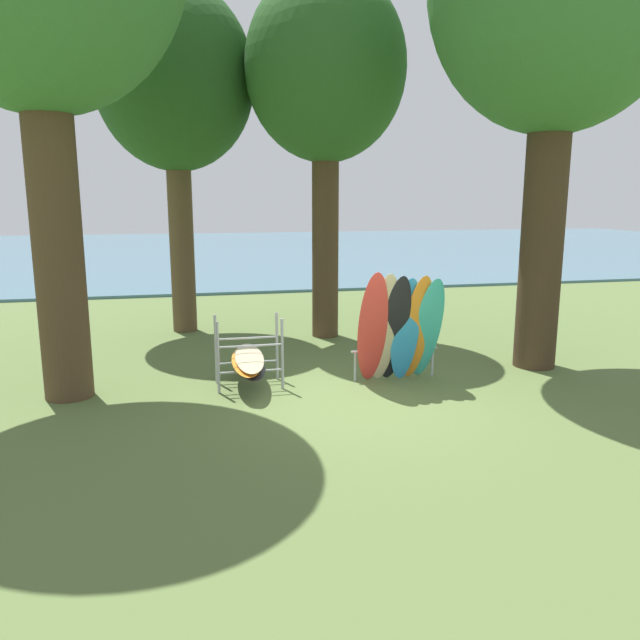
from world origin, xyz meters
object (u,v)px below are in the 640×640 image
Objects in this scene: tree_mid_behind at (175,82)px; leaning_board_pile at (400,329)px; board_storage_rack at (248,360)px; tree_far_left_back at (326,73)px.

tree_mid_behind reaches higher than leaning_board_pile.
tree_mid_behind is 7.46m from board_storage_rack.
tree_far_left_back is 6.46m from leaning_board_pile.
tree_far_left_back reaches higher than leaning_board_pile.
tree_mid_behind is at bearing 157.56° from tree_far_left_back.
board_storage_rack is at bearing -78.19° from tree_mid_behind.
tree_mid_behind is at bearing 101.81° from board_storage_rack.
tree_mid_behind reaches higher than board_storage_rack.
tree_far_left_back is 3.96× the size of leaning_board_pile.
leaning_board_pile is 2.73m from board_storage_rack.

